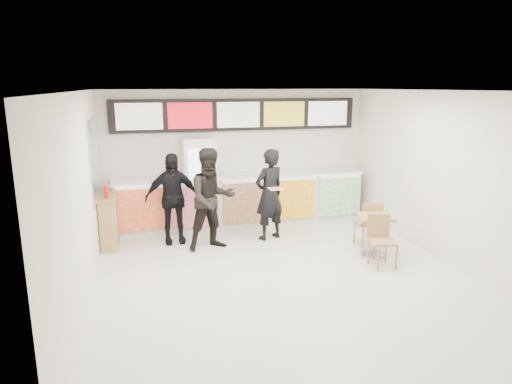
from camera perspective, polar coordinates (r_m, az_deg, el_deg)
name	(u,v)px	position (r m, az deg, el deg)	size (l,w,h in m)	color
floor	(286,279)	(7.57, 3.79, -10.82)	(7.00, 7.00, 0.00)	beige
ceiling	(289,91)	(6.92, 4.17, 12.51)	(7.00, 7.00, 0.00)	white
wall_back	(237,157)	(10.41, -2.34, 4.44)	(6.00, 6.00, 0.00)	silver
wall_left	(83,202)	(6.76, -20.83, -1.18)	(7.00, 7.00, 0.00)	silver
wall_right	(452,179)	(8.55, 23.35, 1.46)	(7.00, 7.00, 0.00)	silver
service_counter	(242,200)	(10.21, -1.78, -1.04)	(5.56, 0.77, 1.14)	silver
menu_board	(238,115)	(10.23, -2.28, 9.64)	(5.50, 0.14, 0.70)	black
drinks_fridge	(200,184)	(9.96, -7.06, 1.03)	(0.70, 0.67, 2.00)	white
mirror_panel	(95,158)	(9.11, -19.49, 4.04)	(0.01, 2.00, 1.50)	#B2B7BF
customer_main	(269,195)	(9.20, 1.68, -0.32)	(0.68, 0.45, 1.86)	black
customer_left	(212,199)	(8.66, -5.55, -0.92)	(0.95, 0.74, 1.95)	black
customer_mid	(172,198)	(9.13, -10.44, -0.80)	(1.06, 0.44, 1.81)	black
pizza_slice	(276,188)	(8.73, 2.54, 0.46)	(0.36, 0.36, 0.02)	beige
cafe_table	(375,228)	(8.68, 14.63, -4.36)	(0.80, 1.59, 0.90)	#9E7748
condiment_ledge	(109,220)	(9.32, -17.91, -3.41)	(0.37, 0.91, 1.21)	#9E7748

